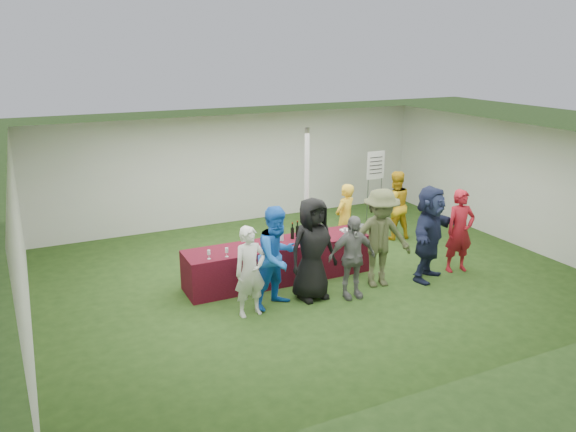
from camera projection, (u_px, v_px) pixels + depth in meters
name	position (u px, v px, depth m)	size (l,w,h in m)	color
ground	(311.00, 276.00, 10.94)	(60.00, 60.00, 0.00)	#284719
tent	(307.00, 192.00, 11.78)	(10.00, 10.00, 10.00)	white
serving_table	(279.00, 261.00, 10.66)	(3.60, 0.80, 0.75)	maroon
wine_bottles	(303.00, 231.00, 10.86)	(0.58, 0.13, 0.32)	black
wine_glasses	(271.00, 243.00, 10.19)	(2.83, 0.16, 0.16)	silver
water_bottle	(282.00, 235.00, 10.63)	(0.07, 0.07, 0.23)	silver
bar_towel	(347.00, 230.00, 11.22)	(0.25, 0.18, 0.03)	white
dump_bucket	(360.00, 230.00, 11.01)	(0.26, 0.26, 0.18)	slate
wine_list_sign	(375.00, 171.00, 13.98)	(0.50, 0.03, 1.80)	slate
staff_pourer	(345.00, 219.00, 11.90)	(0.56, 0.37, 1.54)	yellow
staff_back	(395.00, 205.00, 12.85)	(0.77, 0.60, 1.59)	gold
customer_0	(250.00, 272.00, 9.15)	(0.56, 0.37, 1.54)	silver
customer_1	(278.00, 257.00, 9.45)	(0.86, 0.67, 1.78)	blue
customer_2	(312.00, 249.00, 9.74)	(0.90, 0.58, 1.84)	black
customer_3	(352.00, 257.00, 9.82)	(0.88, 0.37, 1.51)	slate
customer_4	(380.00, 238.00, 10.25)	(1.20, 0.69, 1.86)	#4D5331
customer_5	(429.00, 233.00, 10.55)	(1.71, 0.54, 1.84)	#1E2544
customer_6	(460.00, 231.00, 10.97)	(0.60, 0.40, 1.66)	maroon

